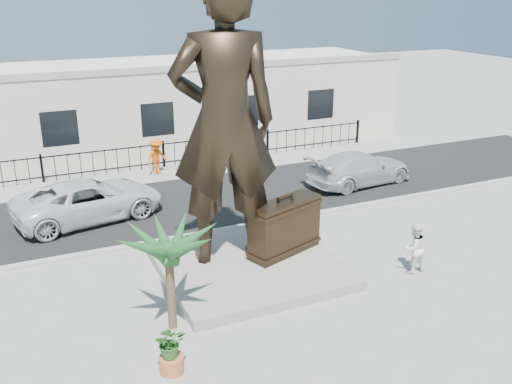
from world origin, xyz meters
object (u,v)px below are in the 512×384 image
(suitcase, at_px, (285,227))
(tourist, at_px, (414,248))
(statue, at_px, (224,122))
(car_white, at_px, (89,200))

(suitcase, bearing_deg, tourist, -54.84)
(statue, bearing_deg, suitcase, 176.92)
(tourist, bearing_deg, car_white, -47.08)
(car_white, bearing_deg, tourist, -146.12)
(statue, relative_size, car_white, 1.57)
(suitcase, bearing_deg, statue, 146.16)
(suitcase, xyz_separation_m, car_white, (-5.07, 6.04, -0.40))
(statue, xyz_separation_m, tourist, (4.99, -2.71, -3.76))
(tourist, relative_size, car_white, 0.29)
(statue, relative_size, suitcase, 3.46)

